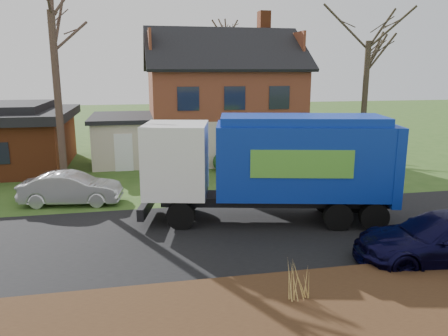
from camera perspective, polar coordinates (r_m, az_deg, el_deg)
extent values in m
plane|color=#2E4F1A|center=(15.20, 2.44, -8.69)|extent=(120.00, 120.00, 0.00)
cube|color=black|center=(15.20, 2.44, -8.65)|extent=(80.00, 7.00, 0.02)
cube|color=#321D10|center=(10.58, 9.61, -18.13)|extent=(80.00, 3.50, 0.30)
cube|color=beige|center=(28.57, -0.29, 4.27)|extent=(9.00, 7.50, 2.70)
cube|color=#612C1B|center=(28.30, -0.30, 9.78)|extent=(9.00, 7.50, 2.80)
cube|color=brown|center=(30.09, 5.22, 18.22)|extent=(0.70, 0.90, 1.60)
cube|color=beige|center=(27.58, -12.86, 3.54)|extent=(3.50, 5.50, 2.60)
cube|color=black|center=(27.40, -13.00, 6.47)|extent=(3.90, 5.90, 0.24)
cylinder|color=black|center=(15.61, -5.67, -6.18)|extent=(1.06, 0.55, 1.01)
cylinder|color=black|center=(17.54, -4.88, -4.03)|extent=(1.06, 0.55, 1.01)
cylinder|color=black|center=(15.94, 14.65, -6.15)|extent=(1.06, 0.55, 1.01)
cylinder|color=black|center=(17.83, 13.16, -4.05)|extent=(1.06, 0.55, 1.01)
cylinder|color=black|center=(16.28, 19.00, -6.04)|extent=(1.06, 0.55, 1.01)
cylinder|color=black|center=(18.14, 17.08, -4.00)|extent=(1.06, 0.55, 1.01)
cube|color=black|center=(16.45, 6.62, -4.04)|extent=(8.41, 2.95, 0.34)
cube|color=white|center=(16.14, -6.24, 1.16)|extent=(2.71, 2.86, 2.62)
cube|color=black|center=(16.29, -9.98, 1.67)|extent=(0.54, 2.10, 0.87)
cube|color=black|center=(16.78, -10.06, -4.86)|extent=(0.76, 2.42, 0.44)
cube|color=#0C2A95|center=(16.20, 10.01, 1.08)|extent=(6.51, 3.70, 2.62)
cube|color=#0C2A95|center=(15.97, 10.21, 6.21)|extent=(6.16, 3.35, 0.29)
cube|color=#0C2A95|center=(16.99, 20.58, 0.66)|extent=(0.87, 2.49, 2.82)
cube|color=#529C33|center=(14.96, 10.17, 0.50)|extent=(3.42, 0.80, 0.97)
cube|color=#529C33|center=(17.36, 8.94, 2.22)|extent=(3.42, 0.80, 0.97)
imported|color=#B4B7BC|center=(19.45, -19.34, -2.52)|extent=(4.26, 1.96, 1.36)
imported|color=black|center=(14.28, 26.97, -8.31)|extent=(5.46, 2.75, 1.52)
cylinder|color=#47342A|center=(21.79, -20.84, 8.01)|extent=(0.34, 0.34, 8.14)
cylinder|color=#3A3022|center=(26.35, 17.84, 7.78)|extent=(0.33, 0.33, 7.11)
cylinder|color=#382C22|center=(37.45, 0.42, 11.07)|extent=(0.34, 0.34, 8.95)
cone|color=tan|center=(10.64, 9.75, -14.17)|extent=(0.04, 0.04, 0.94)
cone|color=tan|center=(10.59, 8.98, -14.27)|extent=(0.04, 0.04, 0.94)
cone|color=tan|center=(10.69, 10.52, -14.06)|extent=(0.04, 0.04, 0.94)
cone|color=tan|center=(10.73, 9.52, -13.90)|extent=(0.04, 0.04, 0.94)
cone|color=tan|center=(10.54, 9.99, -14.45)|extent=(0.04, 0.04, 0.94)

